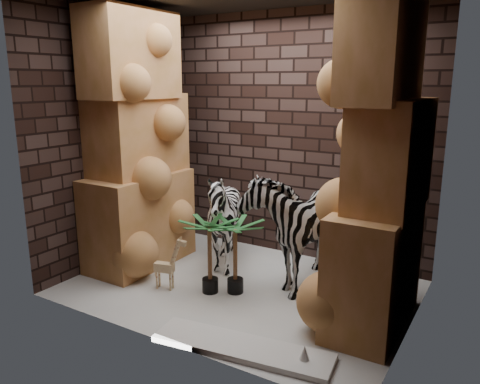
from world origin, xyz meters
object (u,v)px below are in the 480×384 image
Objects in this scene: zebra_right at (299,214)px; palm_back at (210,256)px; giraffe_toy at (164,262)px; surfboard at (242,347)px; zebra_left at (223,224)px; palm_front at (235,257)px.

zebra_right is 1.08m from palm_back.
zebra_right reaches higher than palm_back.
giraffe_toy is 1.47m from surfboard.
zebra_right is at bearing 89.52° from surfboard.
zebra_right reaches higher than giraffe_toy.
zebra_left reaches higher than giraffe_toy.
zebra_right reaches higher than palm_front.
surfboard is at bearing -80.02° from zebra_right.
palm_back is (0.23, -0.61, -0.15)m from zebra_left.
zebra_left is 1.83m from surfboard.
zebra_right reaches higher than surfboard.
palm_back is at bearing 7.18° from giraffe_toy.
zebra_left is 0.79× the size of surfboard.
zebra_right is 1.00× the size of surfboard.
surfboard is (0.62, -0.90, -0.37)m from palm_front.
zebra_right is 0.92m from zebra_left.
palm_front reaches higher than giraffe_toy.
giraffe_toy reaches higher than surfboard.
surfboard is at bearing -42.22° from palm_back.
palm_back is (0.47, 0.18, 0.10)m from giraffe_toy.
zebra_right is 2.47× the size of giraffe_toy.
palm_front is at bearing -30.09° from zebra_left.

